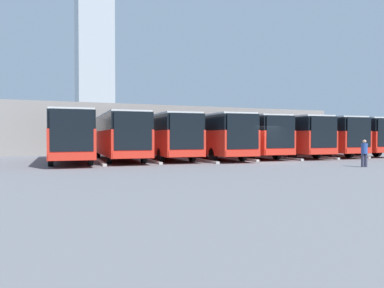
{
  "coord_description": "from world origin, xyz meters",
  "views": [
    {
      "loc": [
        14.96,
        21.42,
        1.76
      ],
      "look_at": [
        2.93,
        -6.02,
        1.17
      ],
      "focal_mm": 35.0,
      "sensor_mm": 36.0,
      "label": 1
    }
  ],
  "objects_px": {
    "bus_1": "(310,135)",
    "bus_7": "(70,135)",
    "bus_6": "(118,135)",
    "bus_5": "(163,135)",
    "bus_3": "(242,135)",
    "bus_4": "(208,135)",
    "pedestrian": "(364,152)",
    "bus_0": "(337,135)",
    "bus_2": "(279,135)"
  },
  "relations": [
    {
      "from": "bus_1",
      "to": "bus_7",
      "type": "relative_size",
      "value": 1.0
    },
    {
      "from": "bus_6",
      "to": "bus_7",
      "type": "bearing_deg",
      "value": 13.17
    },
    {
      "from": "bus_5",
      "to": "bus_6",
      "type": "distance_m",
      "value": 3.53
    },
    {
      "from": "bus_3",
      "to": "bus_4",
      "type": "bearing_deg",
      "value": 16.05
    },
    {
      "from": "bus_1",
      "to": "bus_7",
      "type": "xyz_separation_m",
      "value": [
        21.15,
        0.06,
        0.0
      ]
    },
    {
      "from": "bus_3",
      "to": "pedestrian",
      "type": "bearing_deg",
      "value": 99.42
    },
    {
      "from": "bus_5",
      "to": "pedestrian",
      "type": "xyz_separation_m",
      "value": [
        -8.1,
        12.04,
        -1.03
      ]
    },
    {
      "from": "bus_3",
      "to": "bus_6",
      "type": "distance_m",
      "value": 10.58
    },
    {
      "from": "bus_4",
      "to": "pedestrian",
      "type": "relative_size",
      "value": 7.74
    },
    {
      "from": "bus_1",
      "to": "bus_6",
      "type": "height_order",
      "value": "same"
    },
    {
      "from": "bus_0",
      "to": "bus_3",
      "type": "height_order",
      "value": "same"
    },
    {
      "from": "pedestrian",
      "to": "bus_0",
      "type": "bearing_deg",
      "value": 66.57
    },
    {
      "from": "bus_0",
      "to": "bus_2",
      "type": "height_order",
      "value": "same"
    },
    {
      "from": "bus_7",
      "to": "bus_1",
      "type": "bearing_deg",
      "value": -175.52
    },
    {
      "from": "bus_0",
      "to": "bus_1",
      "type": "height_order",
      "value": "same"
    },
    {
      "from": "bus_4",
      "to": "bus_5",
      "type": "relative_size",
      "value": 1.0
    },
    {
      "from": "bus_2",
      "to": "bus_6",
      "type": "relative_size",
      "value": 1.0
    },
    {
      "from": "bus_1",
      "to": "bus_6",
      "type": "distance_m",
      "value": 17.64
    },
    {
      "from": "bus_2",
      "to": "bus_7",
      "type": "bearing_deg",
      "value": 4.36
    },
    {
      "from": "bus_1",
      "to": "bus_6",
      "type": "relative_size",
      "value": 1.0
    },
    {
      "from": "bus_0",
      "to": "bus_7",
      "type": "height_order",
      "value": "same"
    },
    {
      "from": "bus_6",
      "to": "bus_1",
      "type": "bearing_deg",
      "value": -177.27
    },
    {
      "from": "bus_1",
      "to": "bus_2",
      "type": "bearing_deg",
      "value": 5.09
    },
    {
      "from": "bus_0",
      "to": "bus_1",
      "type": "relative_size",
      "value": 1.0
    },
    {
      "from": "bus_5",
      "to": "bus_7",
      "type": "height_order",
      "value": "same"
    },
    {
      "from": "bus_0",
      "to": "bus_6",
      "type": "xyz_separation_m",
      "value": [
        21.15,
        -0.25,
        0.0
      ]
    },
    {
      "from": "bus_0",
      "to": "bus_2",
      "type": "xyz_separation_m",
      "value": [
        7.05,
        0.29,
        0.0
      ]
    },
    {
      "from": "bus_0",
      "to": "bus_5",
      "type": "relative_size",
      "value": 1.0
    },
    {
      "from": "bus_1",
      "to": "bus_2",
      "type": "height_order",
      "value": "same"
    },
    {
      "from": "bus_2",
      "to": "bus_6",
      "type": "distance_m",
      "value": 14.11
    },
    {
      "from": "bus_2",
      "to": "pedestrian",
      "type": "height_order",
      "value": "bus_2"
    },
    {
      "from": "bus_4",
      "to": "pedestrian",
      "type": "xyz_separation_m",
      "value": [
        -4.58,
        11.07,
        -1.03
      ]
    },
    {
      "from": "bus_2",
      "to": "bus_7",
      "type": "relative_size",
      "value": 1.0
    },
    {
      "from": "bus_3",
      "to": "bus_6",
      "type": "xyz_separation_m",
      "value": [
        10.58,
        -0.08,
        0.0
      ]
    },
    {
      "from": "bus_0",
      "to": "bus_6",
      "type": "bearing_deg",
      "value": 3.65
    },
    {
      "from": "bus_3",
      "to": "pedestrian",
      "type": "distance_m",
      "value": 11.9
    },
    {
      "from": "bus_2",
      "to": "pedestrian",
      "type": "distance_m",
      "value": 11.67
    },
    {
      "from": "bus_3",
      "to": "bus_4",
      "type": "xyz_separation_m",
      "value": [
        3.53,
        0.73,
        0.0
      ]
    },
    {
      "from": "bus_2",
      "to": "bus_3",
      "type": "bearing_deg",
      "value": -2.98
    },
    {
      "from": "bus_2",
      "to": "bus_4",
      "type": "height_order",
      "value": "same"
    },
    {
      "from": "bus_2",
      "to": "bus_3",
      "type": "xyz_separation_m",
      "value": [
        3.53,
        -0.45,
        0.0
      ]
    },
    {
      "from": "bus_5",
      "to": "bus_7",
      "type": "bearing_deg",
      "value": 9.98
    },
    {
      "from": "bus_3",
      "to": "bus_5",
      "type": "xyz_separation_m",
      "value": [
        7.05,
        -0.23,
        0.0
      ]
    },
    {
      "from": "bus_3",
      "to": "pedestrian",
      "type": "height_order",
      "value": "bus_3"
    },
    {
      "from": "bus_3",
      "to": "bus_6",
      "type": "relative_size",
      "value": 1.0
    },
    {
      "from": "bus_4",
      "to": "bus_5",
      "type": "height_order",
      "value": "same"
    },
    {
      "from": "bus_7",
      "to": "pedestrian",
      "type": "height_order",
      "value": "bus_7"
    },
    {
      "from": "pedestrian",
      "to": "bus_4",
      "type": "bearing_deg",
      "value": 128.32
    },
    {
      "from": "bus_4",
      "to": "bus_0",
      "type": "bearing_deg",
      "value": -173.38
    },
    {
      "from": "bus_0",
      "to": "bus_4",
      "type": "height_order",
      "value": "same"
    }
  ]
}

